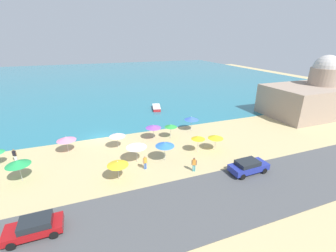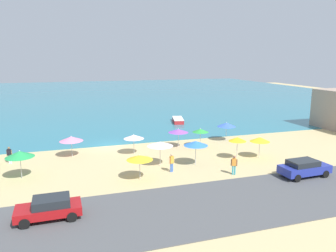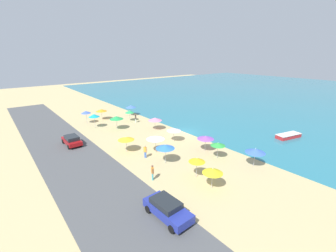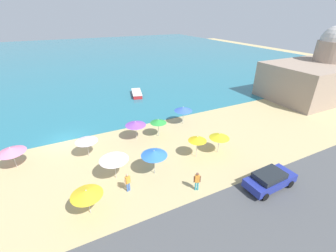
{
  "view_description": "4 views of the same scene",
  "coord_description": "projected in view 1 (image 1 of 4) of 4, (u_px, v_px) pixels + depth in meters",
  "views": [
    {
      "loc": [
        -1.28,
        -32.19,
        13.92
      ],
      "look_at": [
        9.71,
        -2.91,
        1.66
      ],
      "focal_mm": 24.0,
      "sensor_mm": 36.0,
      "label": 1
    },
    {
      "loc": [
        -4.85,
        -37.2,
        10.05
      ],
      "look_at": [
        7.63,
        1.51,
        1.58
      ],
      "focal_mm": 35.0,
      "sensor_mm": 36.0,
      "label": 2
    },
    {
      "loc": [
        26.29,
        -24.81,
        12.7
      ],
      "look_at": [
        -0.27,
        -3.44,
        1.74
      ],
      "focal_mm": 24.0,
      "sensor_mm": 36.0,
      "label": 3
    },
    {
      "loc": [
        0.78,
        -24.39,
        12.94
      ],
      "look_at": [
        11.05,
        -3.71,
        1.1
      ],
      "focal_mm": 24.0,
      "sensor_mm": 36.0,
      "label": 4
    }
  ],
  "objects": [
    {
      "name": "beach_umbrella_12",
      "position": [
        136.0,
        146.0,
        26.4
      ],
      "size": [
        2.45,
        2.45,
        2.39
      ],
      "color": "#B2B2B7",
      "rests_on": "ground_plane"
    },
    {
      "name": "parked_car_0",
      "position": [
        248.0,
        166.0,
        24.58
      ],
      "size": [
        4.41,
        2.09,
        1.46
      ],
      "color": "navy",
      "rests_on": "coastal_road"
    },
    {
      "name": "parked_car_1",
      "position": [
        35.0,
        227.0,
        16.73
      ],
      "size": [
        4.02,
        1.96,
        1.41
      ],
      "color": "maroon",
      "rests_on": "coastal_road"
    },
    {
      "name": "beach_umbrella_0",
      "position": [
        118.0,
        163.0,
        23.03
      ],
      "size": [
        2.21,
        2.21,
        2.19
      ],
      "color": "#B2B2B7",
      "rests_on": "ground_plane"
    },
    {
      "name": "bather_1",
      "position": [
        145.0,
        162.0,
        25.26
      ],
      "size": [
        0.55,
        0.32,
        1.69
      ],
      "color": "#436FC4",
      "rests_on": "ground_plane"
    },
    {
      "name": "beach_umbrella_14",
      "position": [
        165.0,
        144.0,
        26.66
      ],
      "size": [
        2.28,
        2.28,
        2.45
      ],
      "color": "#B2B2B7",
      "rests_on": "ground_plane"
    },
    {
      "name": "harbor_fortress",
      "position": [
        309.0,
        96.0,
        42.74
      ],
      "size": [
        13.56,
        10.39,
        11.1
      ],
      "color": "gray",
      "rests_on": "ground_plane"
    },
    {
      "name": "sea",
      "position": [
        87.0,
        79.0,
        81.49
      ],
      "size": [
        150.0,
        110.0,
        0.05
      ],
      "primitive_type": "cube",
      "color": "teal",
      "rests_on": "ground_plane"
    },
    {
      "name": "beach_umbrella_13",
      "position": [
        66.0,
        139.0,
        28.75
      ],
      "size": [
        2.4,
        2.4,
        2.22
      ],
      "color": "#B2B2B7",
      "rests_on": "ground_plane"
    },
    {
      "name": "beach_umbrella_8",
      "position": [
        18.0,
        163.0,
        22.75
      ],
      "size": [
        2.37,
        2.37,
        2.48
      ],
      "color": "#B2B2B7",
      "rests_on": "ground_plane"
    },
    {
      "name": "ground_plane",
      "position": [
        100.0,
        138.0,
        33.56
      ],
      "size": [
        160.0,
        160.0,
        0.0
      ],
      "primitive_type": "plane",
      "color": "tan"
    },
    {
      "name": "bather_2",
      "position": [
        194.0,
        164.0,
        24.82
      ],
      "size": [
        0.53,
        0.35,
        1.73
      ],
      "color": "teal",
      "rests_on": "ground_plane"
    },
    {
      "name": "beach_umbrella_11",
      "position": [
        216.0,
        137.0,
        29.27
      ],
      "size": [
        2.02,
        2.02,
        2.23
      ],
      "color": "#B2B2B7",
      "rests_on": "ground_plane"
    },
    {
      "name": "beach_umbrella_3",
      "position": [
        171.0,
        126.0,
        32.99
      ],
      "size": [
        1.86,
        1.86,
        2.18
      ],
      "color": "#B2B2B7",
      "rests_on": "ground_plane"
    },
    {
      "name": "skiff_nearshore",
      "position": [
        156.0,
        108.0,
        46.99
      ],
      "size": [
        2.5,
        4.75,
        0.65
      ],
      "color": "red",
      "rests_on": "sea"
    },
    {
      "name": "beach_umbrella_10",
      "position": [
        117.0,
        135.0,
        29.92
      ],
      "size": [
        2.15,
        2.15,
        2.18
      ],
      "color": "#B2B2B7",
      "rests_on": "ground_plane"
    },
    {
      "name": "beach_umbrella_7",
      "position": [
        153.0,
        127.0,
        32.58
      ],
      "size": [
        2.28,
        2.28,
        2.21
      ],
      "color": "#B2B2B7",
      "rests_on": "ground_plane"
    },
    {
      "name": "coastal_road",
      "position": [
        120.0,
        225.0,
        17.86
      ],
      "size": [
        80.0,
        8.0,
        0.06
      ],
      "primitive_type": "cube",
      "color": "#4B4C4F",
      "rests_on": "ground_plane"
    },
    {
      "name": "bather_0",
      "position": [
        15.0,
        155.0,
        26.82
      ],
      "size": [
        0.52,
        0.36,
        1.67
      ],
      "color": "white",
      "rests_on": "ground_plane"
    },
    {
      "name": "beach_umbrella_15",
      "position": [
        198.0,
        138.0,
        28.7
      ],
      "size": [
        1.79,
        1.79,
        2.34
      ],
      "color": "#B2B2B7",
      "rests_on": "ground_plane"
    },
    {
      "name": "beach_umbrella_4",
      "position": [
        191.0,
        118.0,
        35.71
      ],
      "size": [
        2.26,
        2.26,
        2.34
      ],
      "color": "#B2B2B7",
      "rests_on": "ground_plane"
    }
  ]
}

